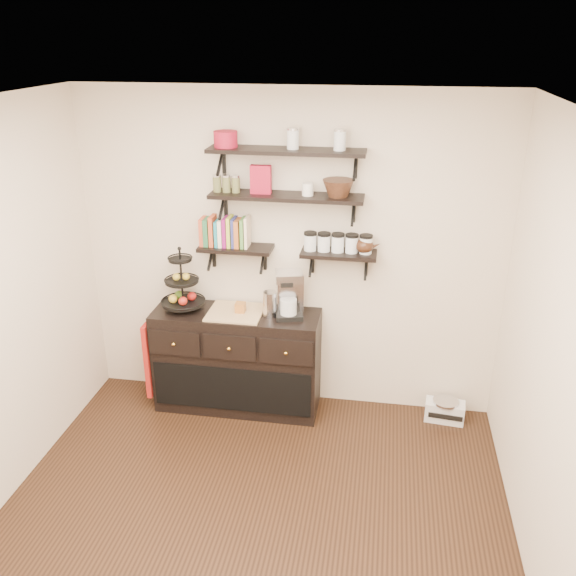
{
  "coord_description": "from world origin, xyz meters",
  "views": [
    {
      "loc": [
        0.76,
        -2.94,
        3.07
      ],
      "look_at": [
        0.09,
        1.15,
        1.31
      ],
      "focal_mm": 38.0,
      "sensor_mm": 36.0,
      "label": 1
    }
  ],
  "objects_px": {
    "fruit_stand": "(183,289)",
    "coffee_maker": "(289,295)",
    "sideboard": "(237,360)",
    "radio": "(445,410)"
  },
  "relations": [
    {
      "from": "fruit_stand",
      "to": "coffee_maker",
      "type": "relative_size",
      "value": 1.34
    },
    {
      "from": "radio",
      "to": "sideboard",
      "type": "bearing_deg",
      "value": -172.05
    },
    {
      "from": "fruit_stand",
      "to": "coffee_maker",
      "type": "bearing_deg",
      "value": 1.47
    },
    {
      "from": "coffee_maker",
      "to": "radio",
      "type": "bearing_deg",
      "value": -12.72
    },
    {
      "from": "coffee_maker",
      "to": "radio",
      "type": "distance_m",
      "value": 1.66
    },
    {
      "from": "sideboard",
      "to": "radio",
      "type": "relative_size",
      "value": 4.13
    },
    {
      "from": "coffee_maker",
      "to": "radio",
      "type": "xyz_separation_m",
      "value": [
        1.33,
        0.03,
        -0.99
      ]
    },
    {
      "from": "sideboard",
      "to": "fruit_stand",
      "type": "xyz_separation_m",
      "value": [
        -0.45,
        0.0,
        0.63
      ]
    },
    {
      "from": "sideboard",
      "to": "coffee_maker",
      "type": "relative_size",
      "value": 3.54
    },
    {
      "from": "sideboard",
      "to": "radio",
      "type": "xyz_separation_m",
      "value": [
        1.78,
        0.06,
        -0.36
      ]
    }
  ]
}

